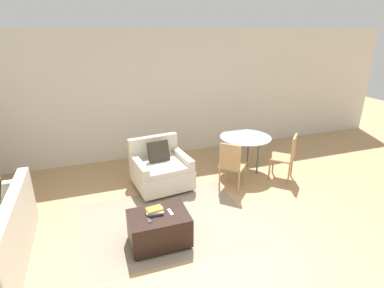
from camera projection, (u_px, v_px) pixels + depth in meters
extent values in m
plane|color=tan|center=(224.00, 248.00, 3.97)|extent=(20.00, 20.00, 0.00)
cube|color=beige|center=(159.00, 95.00, 6.54)|extent=(12.00, 0.06, 2.75)
cube|color=gray|center=(166.00, 221.00, 4.53)|extent=(2.47, 1.80, 0.00)
cube|color=brown|center=(179.00, 249.00, 3.94)|extent=(2.42, 0.06, 0.00)
cube|color=brown|center=(174.00, 239.00, 4.14)|extent=(2.42, 0.06, 0.00)
cube|color=brown|center=(170.00, 229.00, 4.33)|extent=(2.42, 0.06, 0.00)
cube|color=brown|center=(166.00, 221.00, 4.53)|extent=(2.42, 0.06, 0.00)
cube|color=brown|center=(162.00, 213.00, 4.73)|extent=(2.42, 0.06, 0.00)
cube|color=brown|center=(159.00, 205.00, 4.93)|extent=(2.42, 0.06, 0.00)
cube|color=brown|center=(156.00, 199.00, 5.13)|extent=(2.42, 0.06, 0.00)
cube|color=beige|center=(13.00, 217.00, 3.51)|extent=(0.14, 1.96, 0.42)
cube|color=beige|center=(162.00, 176.00, 5.46)|extent=(1.05, 1.04, 0.33)
cube|color=beige|center=(162.00, 166.00, 5.35)|extent=(0.80, 0.89, 0.10)
cube|color=beige|center=(153.00, 148.00, 5.65)|extent=(0.95, 0.23, 0.47)
cube|color=beige|center=(139.00, 167.00, 5.19)|extent=(0.22, 0.86, 0.20)
cube|color=beige|center=(182.00, 158.00, 5.53)|extent=(0.22, 0.86, 0.20)
cylinder|color=brown|center=(149.00, 200.00, 5.04)|extent=(0.05, 0.05, 0.06)
cylinder|color=brown|center=(190.00, 190.00, 5.37)|extent=(0.05, 0.05, 0.06)
cylinder|color=brown|center=(136.00, 181.00, 5.68)|extent=(0.05, 0.05, 0.06)
cylinder|color=brown|center=(173.00, 173.00, 6.01)|extent=(0.05, 0.05, 0.06)
cube|color=#383328|center=(158.00, 151.00, 5.40)|extent=(0.40, 0.26, 0.39)
cube|color=black|center=(159.00, 228.00, 3.98)|extent=(0.78, 0.55, 0.41)
cylinder|color=black|center=(137.00, 259.00, 3.75)|extent=(0.04, 0.04, 0.04)
cylinder|color=black|center=(189.00, 247.00, 3.96)|extent=(0.04, 0.04, 0.04)
cylinder|color=black|center=(132.00, 237.00, 4.15)|extent=(0.04, 0.04, 0.04)
cylinder|color=black|center=(179.00, 227.00, 4.36)|extent=(0.04, 0.04, 0.04)
cube|color=#2D478C|center=(155.00, 212.00, 3.94)|extent=(0.19, 0.15, 0.03)
cube|color=beige|center=(155.00, 211.00, 3.92)|extent=(0.24, 0.17, 0.02)
cube|color=gold|center=(154.00, 209.00, 3.92)|extent=(0.22, 0.16, 0.03)
cube|color=#333338|center=(149.00, 220.00, 3.80)|extent=(0.06, 0.14, 0.01)
cube|color=#B7B7BC|center=(170.00, 212.00, 3.96)|extent=(0.06, 0.16, 0.01)
cylinder|color=maroon|center=(2.00, 199.00, 4.79)|extent=(0.37, 0.37, 0.34)
cylinder|color=black|center=(0.00, 191.00, 4.74)|extent=(0.34, 0.34, 0.02)
cylinder|color=#99A8AD|center=(245.00, 137.00, 5.89)|extent=(1.01, 1.01, 0.01)
cylinder|color=#59595B|center=(240.00, 159.00, 5.79)|extent=(0.04, 0.04, 0.73)
cylinder|color=#59595B|center=(258.00, 157.00, 5.91)|extent=(0.04, 0.04, 0.73)
cylinder|color=#59595B|center=(231.00, 152.00, 6.13)|extent=(0.04, 0.04, 0.73)
cylinder|color=#59595B|center=(248.00, 150.00, 6.25)|extent=(0.04, 0.04, 0.73)
cube|color=tan|center=(233.00, 165.00, 5.38)|extent=(0.59, 0.59, 0.03)
cube|color=tan|center=(230.00, 157.00, 5.13)|extent=(0.29, 0.29, 0.45)
cylinder|color=tan|center=(245.00, 174.00, 5.54)|extent=(0.03, 0.03, 0.42)
cylinder|color=tan|center=(226.00, 171.00, 5.68)|extent=(0.03, 0.03, 0.42)
cylinder|color=tan|center=(239.00, 183.00, 5.23)|extent=(0.03, 0.03, 0.42)
cylinder|color=tan|center=(220.00, 179.00, 5.38)|extent=(0.03, 0.03, 0.42)
cube|color=tan|center=(282.00, 158.00, 5.70)|extent=(0.59, 0.59, 0.03)
cube|color=tan|center=(294.00, 147.00, 5.54)|extent=(0.29, 0.29, 0.45)
cylinder|color=tan|center=(273.00, 163.00, 6.00)|extent=(0.03, 0.03, 0.42)
cylinder|color=tan|center=(269.00, 170.00, 5.70)|extent=(0.03, 0.03, 0.42)
cylinder|color=tan|center=(292.00, 166.00, 5.86)|extent=(0.03, 0.03, 0.42)
cylinder|color=tan|center=(289.00, 174.00, 5.55)|extent=(0.03, 0.03, 0.42)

